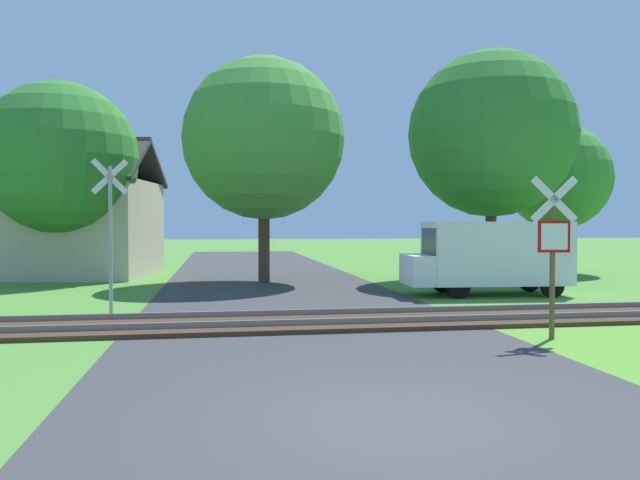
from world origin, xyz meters
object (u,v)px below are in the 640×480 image
Objects in this scene: crossing_sign_far at (110,225)px; mail_truck at (490,255)px; tree_left at (61,158)px; stop_sign_near at (553,246)px; house at (69,225)px; tree_right at (492,134)px; tree_far at (558,178)px; tree_center at (264,139)px.

crossing_sign_far is 11.04m from mail_truck.
crossing_sign_far is 10.03m from tree_left.
house is at bearing -43.03° from stop_sign_near.
tree_right is (12.84, 6.68, 3.41)m from crossing_sign_far.
tree_right reaches higher than tree_left.
crossing_sign_far is 20.15m from tree_far.
crossing_sign_far is 8.95m from tree_center.
house is 9.39m from tree_center.
tree_left reaches higher than stop_sign_near.
house is at bearing 175.81° from tree_far.
tree_far is (20.73, 0.76, -0.43)m from tree_left.
stop_sign_near is at bearing 167.94° from mail_truck.
tree_far is (8.63, 14.78, 2.45)m from stop_sign_near.
tree_left is 1.51× the size of mail_truck.
stop_sign_near is 12.83m from tree_right.
tree_center is at bearing -14.08° from tree_left.
tree_far reaches higher than house.
crossing_sign_far is 0.75× the size of mail_truck.
mail_truck is (-6.66, -7.71, -2.98)m from tree_far.
tree_right is 1.33× the size of tree_far.
tree_right is at bearing -21.12° from mail_truck.
house is 0.93× the size of tree_center.
tree_far is at bearing -37.30° from mail_truck.
tree_right is at bearing -8.64° from tree_left.
tree_far is at bearing -110.45° from stop_sign_near.
tree_left is (-7.53, 1.89, -0.63)m from tree_center.
tree_right is (4.03, 11.57, 3.81)m from stop_sign_near.
tree_right reaches higher than stop_sign_near.
mail_truck is at bearing -95.76° from stop_sign_near.
house is at bearing 163.83° from tree_right.
tree_center is at bearing 44.94° from crossing_sign_far.
tree_left is at bearing 171.36° from tree_right.
tree_center is at bearing -19.89° from house.
tree_left is 16.06m from mail_truck.
tree_left reaches higher than crossing_sign_far.
tree_left is at bearing 67.27° from mail_truck.
tree_far is at bearing 14.81° from crossing_sign_far.
stop_sign_near is 0.37× the size of tree_center.
crossing_sign_far is 0.50× the size of tree_left.
tree_left reaches higher than tree_far.
house reaches higher than crossing_sign_far.
crossing_sign_far is at bearing -19.18° from stop_sign_near.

